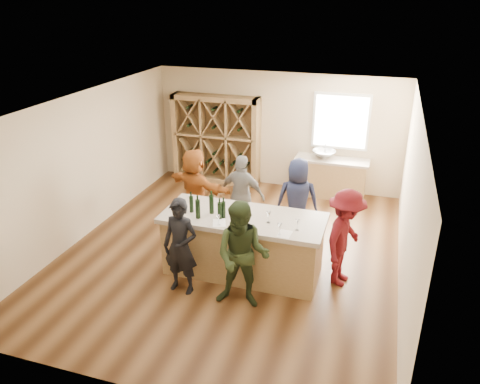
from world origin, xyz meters
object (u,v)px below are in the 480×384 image
(tasting_counter_base, at_px, (243,246))
(wine_bottle_a, at_px, (191,204))
(person_server, at_px, (345,238))
(person_far_left, at_px, (195,188))
(wine_bottle_d, at_px, (220,211))
(person_far_right, at_px, (297,200))
(wine_rack, at_px, (216,140))
(wine_bottle_e, at_px, (224,210))
(person_near_right, at_px, (242,256))
(wine_bottle_b, at_px, (198,209))
(wine_bottle_c, at_px, (212,204))
(sink, at_px, (324,154))
(person_far_mid, at_px, (242,195))
(person_near_left, at_px, (181,247))

(tasting_counter_base, relative_size, wine_bottle_a, 9.11)
(tasting_counter_base, bearing_deg, person_server, 6.85)
(tasting_counter_base, relative_size, person_far_left, 1.56)
(wine_bottle_d, xyz_separation_m, person_far_right, (0.98, 1.66, -0.39))
(wine_rack, bearing_deg, person_far_left, -79.61)
(wine_rack, distance_m, person_far_right, 3.51)
(wine_bottle_e, relative_size, person_far_left, 0.17)
(wine_bottle_a, xyz_separation_m, person_near_right, (1.14, -0.76, -0.36))
(wine_bottle_b, distance_m, person_server, 2.43)
(person_far_right, bearing_deg, tasting_counter_base, 54.96)
(wine_rack, xyz_separation_m, wine_bottle_b, (1.22, -4.15, 0.14))
(wine_bottle_a, bearing_deg, tasting_counter_base, 7.34)
(wine_bottle_c, relative_size, person_far_left, 0.19)
(wine_bottle_a, height_order, wine_bottle_e, wine_bottle_a)
(person_near_right, height_order, person_far_right, person_near_right)
(wine_bottle_a, relative_size, wine_bottle_b, 0.89)
(wine_bottle_b, height_order, wine_bottle_e, wine_bottle_b)
(wine_rack, height_order, person_far_right, wine_rack)
(sink, bearing_deg, wine_bottle_a, -113.22)
(wine_bottle_b, relative_size, person_far_mid, 0.20)
(person_far_right, bearing_deg, person_far_mid, -8.04)
(wine_bottle_a, height_order, wine_bottle_b, wine_bottle_b)
(wine_bottle_d, xyz_separation_m, person_near_right, (0.60, -0.67, -0.35))
(person_near_left, bearing_deg, wine_bottle_b, 84.00)
(wine_rack, distance_m, wine_bottle_a, 4.10)
(wine_rack, relative_size, sink, 4.06)
(wine_bottle_a, xyz_separation_m, person_far_right, (1.52, 1.57, -0.39))
(wine_bottle_b, xyz_separation_m, wine_bottle_e, (0.40, 0.14, -0.02))
(sink, xyz_separation_m, wine_bottle_d, (-1.13, -3.99, 0.21))
(tasting_counter_base, height_order, person_far_left, person_far_left)
(person_server, xyz_separation_m, person_far_left, (-3.11, 1.18, -0.00))
(tasting_counter_base, distance_m, person_far_left, 2.03)
(wine_bottle_d, height_order, wine_bottle_e, wine_bottle_d)
(person_server, xyz_separation_m, person_far_right, (-1.02, 1.25, -0.01))
(person_far_left, bearing_deg, wine_bottle_b, 135.04)
(wine_bottle_d, bearing_deg, person_far_left, 125.08)
(person_near_right, relative_size, person_far_right, 1.05)
(person_near_left, bearing_deg, wine_bottle_c, 76.61)
(person_near_left, bearing_deg, person_far_left, 111.53)
(wine_bottle_d, bearing_deg, person_near_left, -126.14)
(wine_bottle_d, bearing_deg, wine_bottle_b, -165.74)
(sink, height_order, wine_bottle_e, wine_bottle_e)
(wine_bottle_a, height_order, person_far_left, person_far_left)
(person_far_right, bearing_deg, person_near_left, 46.52)
(person_far_left, bearing_deg, wine_bottle_a, 131.47)
(wine_bottle_a, distance_m, person_far_mid, 1.61)
(wine_rack, relative_size, person_far_left, 1.32)
(tasting_counter_base, relative_size, person_near_left, 1.61)
(tasting_counter_base, bearing_deg, wine_bottle_d, -149.09)
(wine_bottle_a, distance_m, person_far_left, 1.64)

